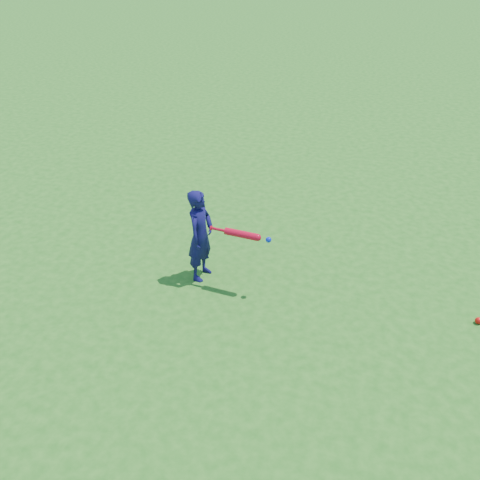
{
  "coord_description": "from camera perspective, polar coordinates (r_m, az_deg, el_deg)",
  "views": [
    {
      "loc": [
        1.76,
        -4.91,
        3.73
      ],
      "look_at": [
        0.2,
        0.05,
        0.62
      ],
      "focal_mm": 40.0,
      "sensor_mm": 36.0,
      "label": 1
    }
  ],
  "objects": [
    {
      "name": "ground",
      "position": [
        6.41,
        -1.88,
        -4.73
      ],
      "size": [
        80.0,
        80.0,
        0.0
      ],
      "primitive_type": "plane",
      "color": "#226C19",
      "rests_on": "ground"
    },
    {
      "name": "child",
      "position": [
        6.26,
        -4.24,
        0.5
      ],
      "size": [
        0.32,
        0.45,
        1.14
      ],
      "primitive_type": "imported",
      "rotation": [
        0.0,
        0.0,
        1.45
      ],
      "color": "#13104C",
      "rests_on": "ground"
    },
    {
      "name": "ground_ball_red",
      "position": [
        6.35,
        24.09,
        -7.85
      ],
      "size": [
        0.07,
        0.07,
        0.07
      ],
      "primitive_type": "sphere",
      "color": "red",
      "rests_on": "ground"
    },
    {
      "name": "bat_swing",
      "position": [
        5.94,
        0.44,
        0.57
      ],
      "size": [
        0.73,
        0.12,
        0.08
      ],
      "rotation": [
        0.0,
        0.0,
        -0.08
      ],
      "color": "red",
      "rests_on": "ground"
    }
  ]
}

